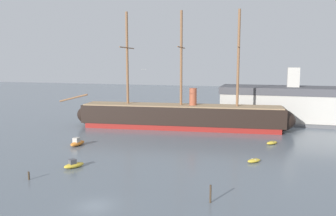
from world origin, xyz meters
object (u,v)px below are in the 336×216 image
(motorboat_far_left, at_px, (95,118))
(dockside_warehouse_right, at_px, (287,104))
(tall_ship, at_px, (181,116))
(dinghy_mid_right, at_px, (254,161))
(dinghy_distant_centre, at_px, (212,120))
(motorboat_foreground_left, at_px, (74,165))
(mooring_piling_left_pair, at_px, (29,176))
(seagull_in_flight, at_px, (144,69))
(motorboat_mid_left, at_px, (77,143))
(dinghy_alongside_stern, at_px, (272,143))
(mooring_piling_nearest, at_px, (210,194))

(motorboat_far_left, bearing_deg, dockside_warehouse_right, 12.83)
(tall_ship, distance_m, motorboat_far_left, 28.01)
(dinghy_mid_right, relative_size, dinghy_distant_centre, 0.85)
(motorboat_foreground_left, relative_size, mooring_piling_left_pair, 3.04)
(tall_ship, relative_size, seagull_in_flight, 52.16)
(motorboat_foreground_left, height_order, motorboat_mid_left, motorboat_mid_left)
(dockside_warehouse_right, bearing_deg, dinghy_alongside_stern, -97.92)
(motorboat_far_left, height_order, mooring_piling_left_pair, motorboat_far_left)
(tall_ship, relative_size, mooring_piling_left_pair, 50.63)
(tall_ship, xyz_separation_m, mooring_piling_left_pair, (-11.78, -44.40, -2.62))
(motorboat_far_left, distance_m, dockside_warehouse_right, 55.50)
(seagull_in_flight, bearing_deg, dockside_warehouse_right, 48.64)
(motorboat_mid_left, distance_m, motorboat_far_left, 31.31)
(mooring_piling_nearest, xyz_separation_m, seagull_in_flight, (-19.00, 28.38, 14.35))
(motorboat_foreground_left, height_order, dockside_warehouse_right, dockside_warehouse_right)
(tall_ship, height_order, mooring_piling_nearest, tall_ship)
(mooring_piling_nearest, bearing_deg, dinghy_mid_right, 77.36)
(tall_ship, xyz_separation_m, dinghy_alongside_stern, (22.51, -11.50, -2.89))
(dinghy_distant_centre, bearing_deg, dinghy_mid_right, -70.64)
(motorboat_mid_left, xyz_separation_m, dinghy_mid_right, (35.45, -2.13, -0.29))
(motorboat_mid_left, xyz_separation_m, dockside_warehouse_right, (42.46, 41.41, 4.41))
(motorboat_foreground_left, distance_m, motorboat_far_left, 46.61)
(motorboat_mid_left, height_order, motorboat_far_left, motorboat_mid_left)
(dockside_warehouse_right, height_order, seagull_in_flight, seagull_in_flight)
(mooring_piling_nearest, distance_m, seagull_in_flight, 37.04)
(tall_ship, relative_size, motorboat_far_left, 17.61)
(dinghy_mid_right, distance_m, seagull_in_flight, 29.28)
(dinghy_distant_centre, xyz_separation_m, dockside_warehouse_right, (20.41, 5.38, 4.66))
(dinghy_alongside_stern, bearing_deg, dinghy_distant_centre, 124.68)
(motorboat_foreground_left, bearing_deg, dinghy_distant_centre, 73.47)
(tall_ship, relative_size, dinghy_alongside_stern, 20.88)
(dockside_warehouse_right, bearing_deg, dinghy_distant_centre, -165.25)
(mooring_piling_nearest, relative_size, mooring_piling_left_pair, 1.88)
(mooring_piling_left_pair, xyz_separation_m, dockside_warehouse_right, (38.33, 61.93, 4.41))
(dinghy_distant_centre, bearing_deg, tall_ship, -116.79)
(motorboat_far_left, xyz_separation_m, mooring_piling_nearest, (42.60, -50.54, 0.67))
(motorboat_mid_left, bearing_deg, mooring_piling_left_pair, -78.64)
(dinghy_alongside_stern, height_order, mooring_piling_nearest, mooring_piling_nearest)
(mooring_piling_left_pair, bearing_deg, dinghy_alongside_stern, 43.81)
(motorboat_mid_left, distance_m, mooring_piling_left_pair, 20.93)
(motorboat_foreground_left, height_order, dinghy_mid_right, motorboat_foreground_left)
(mooring_piling_nearest, bearing_deg, motorboat_foreground_left, 161.65)
(dinghy_distant_centre, bearing_deg, mooring_piling_nearest, -81.01)
(motorboat_foreground_left, height_order, mooring_piling_nearest, mooring_piling_nearest)
(motorboat_foreground_left, bearing_deg, motorboat_mid_left, 118.47)
(mooring_piling_left_pair, bearing_deg, seagull_in_flight, 73.76)
(dinghy_distant_centre, distance_m, dockside_warehouse_right, 21.62)
(tall_ship, bearing_deg, dockside_warehouse_right, 33.44)
(motorboat_mid_left, relative_size, mooring_piling_left_pair, 3.48)
(tall_ship, height_order, motorboat_foreground_left, tall_ship)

